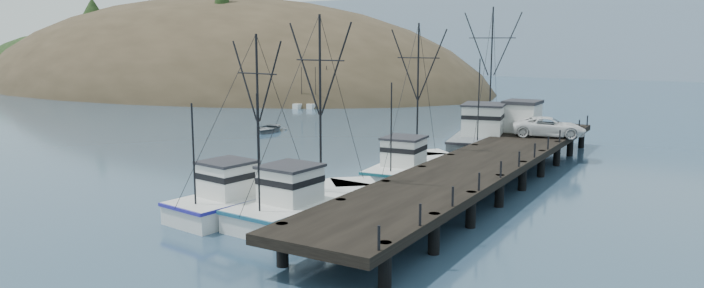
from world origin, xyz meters
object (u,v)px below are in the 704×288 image
at_px(pier, 486,162).
at_px(motorboat, 268,132).
at_px(trawler_mid, 248,198).
at_px(pickup_truck, 549,127).
at_px(trawler_near, 309,203).
at_px(work_vessel, 486,138).
at_px(trawler_far, 411,167).
at_px(pier_shed, 522,116).

bearing_deg(pier, motorboat, 156.02).
xyz_separation_m(trawler_mid, pickup_truck, (11.27, 25.86, 2.02)).
bearing_deg(trawler_near, trawler_mid, -165.14).
relative_size(trawler_mid, work_vessel, 0.67).
xyz_separation_m(trawler_far, pier_shed, (4.07, 14.33, 2.60)).
relative_size(trawler_mid, motorboat, 2.13).
distance_m(trawler_mid, pickup_truck, 28.28).
xyz_separation_m(trawler_near, pier_shed, (4.68, 26.74, 2.60)).
xyz_separation_m(pier_shed, pickup_truck, (2.84, -1.88, -0.59)).
relative_size(pier, work_vessel, 2.70).
xyz_separation_m(trawler_mid, pier_shed, (8.43, 27.73, 2.60)).
xyz_separation_m(pier, pier_shed, (-1.50, 14.07, 1.73)).
bearing_deg(work_vessel, pier_shed, 7.49).
distance_m(trawler_near, pier_shed, 27.27).
height_order(pier, pier_shed, pier_shed).
xyz_separation_m(trawler_near, trawler_far, (0.61, 12.41, 0.00)).
height_order(pier, trawler_mid, trawler_mid).
bearing_deg(pier, pier_shed, 96.09).
relative_size(trawler_near, trawler_far, 1.02).
height_order(trawler_mid, pickup_truck, trawler_mid).
distance_m(pier_shed, pickup_truck, 3.45).
distance_m(trawler_far, motorboat, 27.63).
bearing_deg(trawler_near, trawler_far, 87.20).
relative_size(pier, trawler_mid, 4.03).
distance_m(pier, pickup_truck, 12.32).
bearing_deg(pier, trawler_near, -116.00).
bearing_deg(trawler_mid, trawler_near, 14.86).
xyz_separation_m(trawler_mid, trawler_far, (4.36, 13.41, 0.00)).
bearing_deg(work_vessel, pier, -71.46).
height_order(trawler_near, pier_shed, trawler_near).
distance_m(pickup_truck, motorboat, 31.17).
relative_size(trawler_mid, pier_shed, 3.41).
distance_m(trawler_mid, motorboat, 33.36).
bearing_deg(work_vessel, trawler_mid, -101.07).
height_order(trawler_near, work_vessel, work_vessel).
bearing_deg(pickup_truck, trawler_near, 148.10).
bearing_deg(motorboat, pier_shed, -17.77).
height_order(pickup_truck, motorboat, pickup_truck).
distance_m(pier, trawler_far, 5.64).
bearing_deg(pickup_truck, pier_shed, 41.42).
relative_size(pier, motorboat, 8.60).
distance_m(trawler_far, pier_shed, 15.12).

